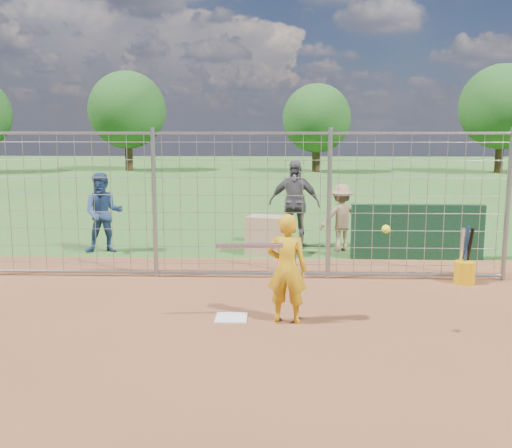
{
  "coord_description": "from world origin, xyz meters",
  "views": [
    {
      "loc": [
        0.62,
        -7.67,
        2.54
      ],
      "look_at": [
        0.3,
        0.8,
        1.15
      ],
      "focal_mm": 40.0,
      "sensor_mm": 36.0,
      "label": 1
    }
  ],
  "objects_px": {
    "bystander_b": "(294,204)",
    "bystander_c": "(341,218)",
    "bystander_a": "(103,213)",
    "bucket_with_bats": "(465,269)",
    "batter": "(287,269)",
    "equipment_bin": "(267,235)"
  },
  "relations": [
    {
      "from": "bystander_a",
      "to": "equipment_bin",
      "type": "xyz_separation_m",
      "value": [
        3.43,
        -0.06,
        -0.44
      ]
    },
    {
      "from": "bystander_a",
      "to": "equipment_bin",
      "type": "height_order",
      "value": "bystander_a"
    },
    {
      "from": "batter",
      "to": "bystander_a",
      "type": "xyz_separation_m",
      "value": [
        -3.77,
        4.31,
        0.1
      ]
    },
    {
      "from": "bystander_c",
      "to": "bystander_b",
      "type": "bearing_deg",
      "value": -36.75
    },
    {
      "from": "bystander_c",
      "to": "batter",
      "type": "bearing_deg",
      "value": 59.05
    },
    {
      "from": "bystander_a",
      "to": "bystander_b",
      "type": "height_order",
      "value": "bystander_b"
    },
    {
      "from": "bystander_b",
      "to": "equipment_bin",
      "type": "bearing_deg",
      "value": -113.88
    },
    {
      "from": "bystander_a",
      "to": "bystander_b",
      "type": "relative_size",
      "value": 0.87
    },
    {
      "from": "batter",
      "to": "bystander_a",
      "type": "relative_size",
      "value": 0.88
    },
    {
      "from": "batter",
      "to": "bystander_a",
      "type": "distance_m",
      "value": 5.72
    },
    {
      "from": "equipment_bin",
      "to": "bucket_with_bats",
      "type": "bearing_deg",
      "value": -17.67
    },
    {
      "from": "bystander_a",
      "to": "equipment_bin",
      "type": "relative_size",
      "value": 2.1
    },
    {
      "from": "bystander_a",
      "to": "bystander_c",
      "type": "bearing_deg",
      "value": -5.79
    },
    {
      "from": "bystander_c",
      "to": "bucket_with_bats",
      "type": "distance_m",
      "value": 3.2
    },
    {
      "from": "bucket_with_bats",
      "to": "equipment_bin",
      "type": "bearing_deg",
      "value": 147.05
    },
    {
      "from": "bystander_a",
      "to": "bucket_with_bats",
      "type": "height_order",
      "value": "bystander_a"
    },
    {
      "from": "bystander_c",
      "to": "bucket_with_bats",
      "type": "bearing_deg",
      "value": 108.08
    },
    {
      "from": "bystander_c",
      "to": "bystander_a",
      "type": "bearing_deg",
      "value": -11.91
    },
    {
      "from": "bystander_c",
      "to": "equipment_bin",
      "type": "relative_size",
      "value": 1.78
    },
    {
      "from": "batter",
      "to": "bystander_b",
      "type": "xyz_separation_m",
      "value": [
        0.23,
        5.06,
        0.23
      ]
    },
    {
      "from": "bystander_b",
      "to": "bystander_c",
      "type": "height_order",
      "value": "bystander_b"
    },
    {
      "from": "bystander_a",
      "to": "bucket_with_bats",
      "type": "relative_size",
      "value": 1.72
    }
  ]
}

